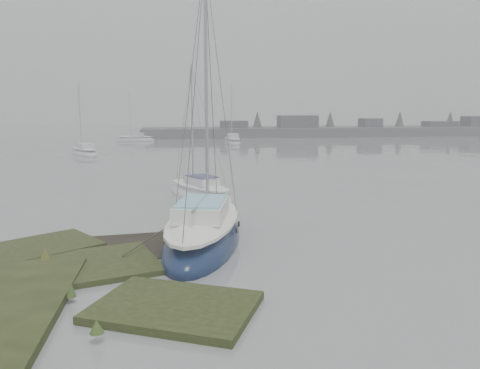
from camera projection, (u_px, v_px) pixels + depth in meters
name	position (u px, v px, depth m)	size (l,w,h in m)	color
ground	(166.00, 161.00, 40.18)	(160.00, 160.00, 0.00)	slate
far_shoreline	(337.00, 131.00, 75.00)	(60.00, 8.00, 4.15)	#4C4F51
sailboat_main	(204.00, 235.00, 15.58)	(3.87, 7.41, 9.97)	#111E3D
sailboat_white	(200.00, 193.00, 23.76)	(3.90, 5.25, 7.17)	white
sailboat_far_a	(85.00, 153.00, 44.86)	(4.04, 5.30, 7.27)	silver
sailboat_far_b	(233.00, 142.00, 58.66)	(1.95, 5.82, 8.20)	#A8ABB1
sailboat_far_c	(136.00, 140.00, 63.32)	(5.13, 1.85, 7.16)	#A1A5AA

